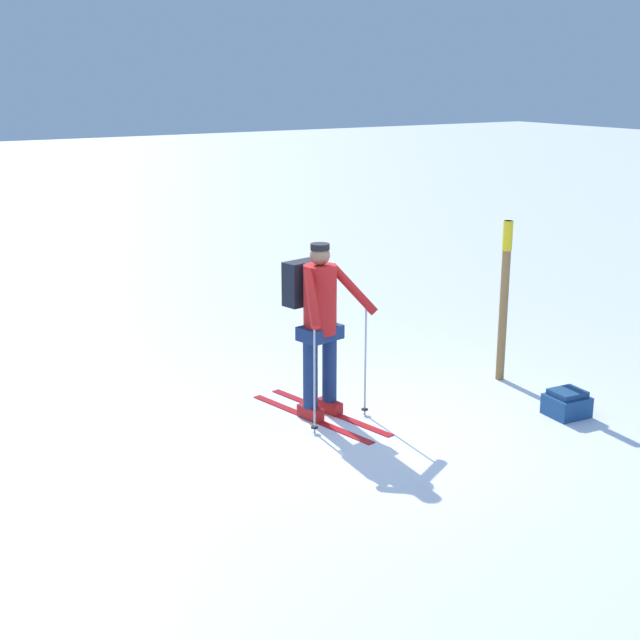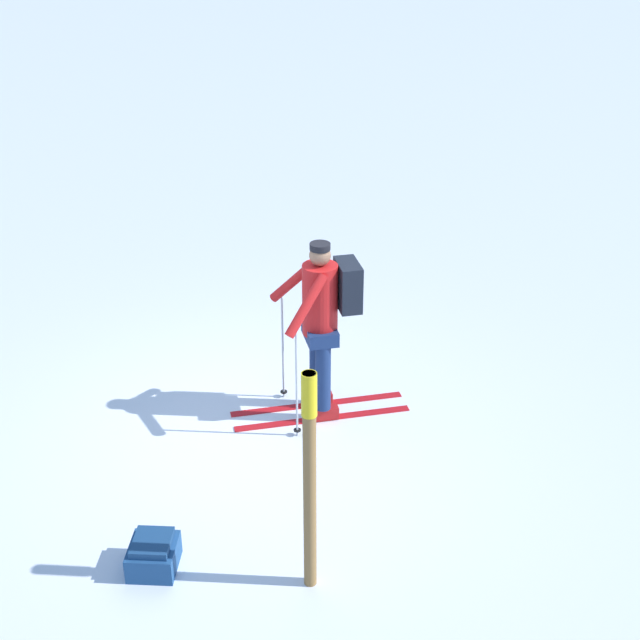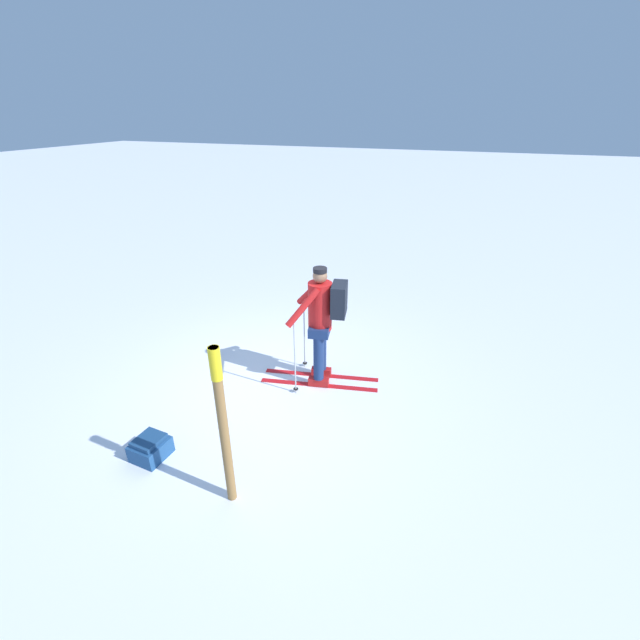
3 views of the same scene
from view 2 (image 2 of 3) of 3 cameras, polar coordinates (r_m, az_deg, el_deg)
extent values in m
plane|color=white|center=(8.67, -3.93, -6.94)|extent=(80.00, 80.00, 0.00)
cube|color=red|center=(8.78, 0.19, -6.32)|extent=(0.44, 1.73, 0.01)
cube|color=red|center=(8.74, 0.19, -5.97)|extent=(0.17, 0.32, 0.12)
cylinder|color=navy|center=(8.51, 0.20, -3.48)|extent=(0.15, 0.15, 0.76)
cube|color=red|center=(9.00, -0.18, -5.41)|extent=(0.44, 1.73, 0.01)
cube|color=red|center=(8.96, -0.19, -5.06)|extent=(0.17, 0.32, 0.12)
cylinder|color=navy|center=(8.73, -0.19, -2.61)|extent=(0.15, 0.15, 0.76)
cube|color=navy|center=(8.44, 0.00, -0.80)|extent=(0.46, 0.36, 0.14)
cylinder|color=red|center=(8.28, 0.00, 1.32)|extent=(0.33, 0.33, 0.69)
sphere|color=#8C664C|center=(8.09, 0.00, 4.17)|extent=(0.20, 0.20, 0.20)
cylinder|color=black|center=(8.06, 0.00, 4.73)|extent=(0.19, 0.19, 0.06)
cube|color=black|center=(8.28, 1.80, 2.25)|extent=(0.41, 0.27, 0.45)
cylinder|color=#B2B7BC|center=(8.23, -1.51, -3.96)|extent=(0.02, 0.02, 1.19)
cylinder|color=black|center=(8.52, -1.46, -7.05)|extent=(0.07, 0.07, 0.01)
cylinder|color=red|center=(7.96, -0.87, 0.92)|extent=(0.42, 0.43, 0.52)
cylinder|color=#B2B7BC|center=(8.83, -2.40, -1.65)|extent=(0.02, 0.02, 1.19)
cylinder|color=black|center=(9.10, -2.33, -4.61)|extent=(0.07, 0.07, 0.01)
cylinder|color=red|center=(8.45, -1.65, 2.56)|extent=(0.27, 0.51, 0.52)
cube|color=navy|center=(7.19, -10.61, -14.67)|extent=(0.41, 0.39, 0.21)
cube|color=navy|center=(7.10, -10.70, -13.84)|extent=(0.35, 0.31, 0.06)
cylinder|color=olive|center=(6.43, -0.66, -10.51)|extent=(0.10, 0.10, 1.84)
cylinder|color=yellow|center=(6.00, -0.70, -4.79)|extent=(0.11, 0.11, 0.33)
camera|label=1|loc=(13.99, -33.63, 17.17)|focal=50.00mm
camera|label=3|loc=(3.33, 36.44, 1.72)|focal=24.00mm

